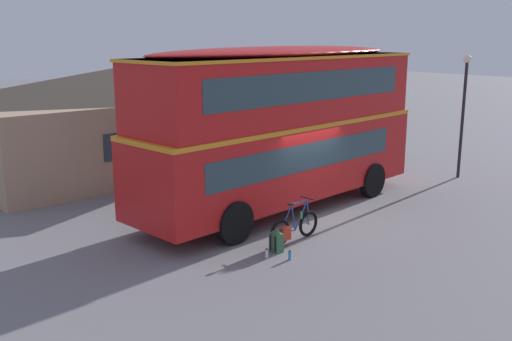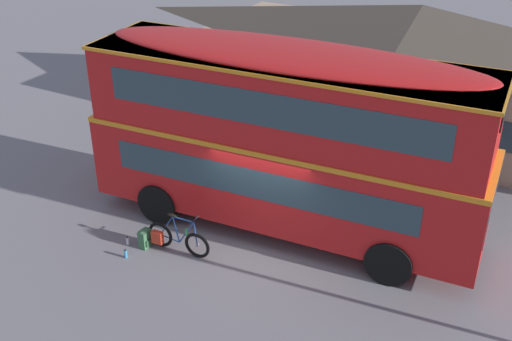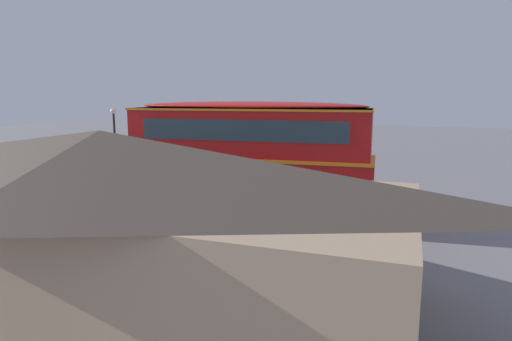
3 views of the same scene
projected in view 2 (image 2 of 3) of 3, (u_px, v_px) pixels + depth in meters
The scene contains 7 objects.
ground_plane at pixel (265, 243), 15.75m from camera, with size 120.00×120.00×0.00m, color slate.
double_decker_bus at pixel (286, 133), 15.20m from camera, with size 10.03×3.49×4.79m.
touring_bicycle at pixel (176, 239), 15.27m from camera, with size 1.73×0.54×1.05m.
backpack_on_ground at pixel (145, 238), 15.49m from camera, with size 0.27×0.32×0.52m.
water_bottle_blue_sports at pixel (126, 254), 15.16m from camera, with size 0.07×0.07×0.23m.
water_bottle_clear_plastic at pixel (128, 241), 15.65m from camera, with size 0.08×0.08×0.22m.
pub_building at pixel (415, 67), 20.97m from camera, with size 15.31×6.62×4.18m.
Camera 2 is at (6.38, -11.29, 9.12)m, focal length 44.27 mm.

